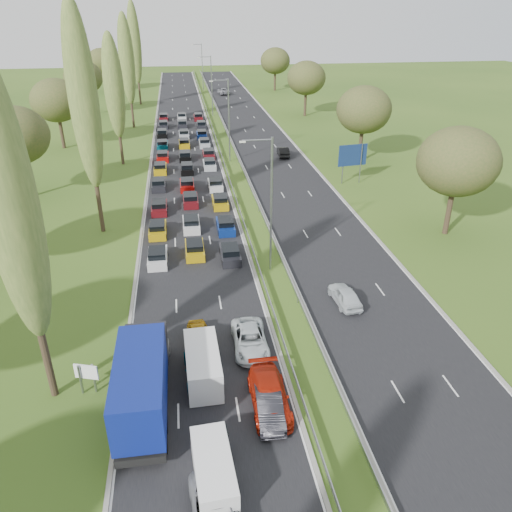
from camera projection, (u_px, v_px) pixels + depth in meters
ground at (229, 158)px, 77.87m from camera, size 260.00×260.00×0.00m
near_carriageway at (185, 155)px, 79.17m from camera, size 10.50×215.00×0.04m
far_carriageway at (268, 152)px, 80.98m from camera, size 10.50×215.00×0.04m
central_reservation at (227, 150)px, 79.83m from camera, size 2.36×215.00×0.32m
lamp_columns at (229, 121)px, 73.39m from camera, size 0.18×140.18×12.00m
poplar_row at (103, 89)px, 59.68m from camera, size 2.80×127.80×22.44m
woodland_left at (6, 143)px, 55.52m from camera, size 8.00×166.00×11.10m
woodland_right at (386, 122)px, 65.27m from camera, size 8.00×153.00×11.10m
traffic_queue_fill at (186, 162)px, 74.37m from camera, size 9.11×68.45×0.80m
near_car_2 at (149, 364)px, 32.09m from camera, size 2.75×5.53×1.51m
near_car_7 at (201, 366)px, 31.94m from camera, size 2.28×5.17×1.48m
near_car_8 at (199, 338)px, 34.85m from camera, size 1.82×3.93×1.30m
near_car_9 at (269, 406)px, 28.87m from camera, size 1.67×4.33×1.41m
near_car_10 at (250, 340)px, 34.56m from camera, size 2.41×5.07×1.40m
near_car_11 at (269, 395)px, 29.52m from camera, size 2.23×5.39×1.56m
far_car_0 at (345, 295)px, 39.75m from camera, size 1.98×4.30×1.43m
far_car_1 at (283, 152)px, 78.16m from camera, size 1.85×4.57×1.48m
far_car_2 at (223, 91)px, 131.76m from camera, size 3.12×5.91×1.59m
blue_lorry at (142, 380)px, 28.76m from camera, size 2.71×9.76×4.12m
white_van_front at (213, 468)px, 24.69m from camera, size 1.83×4.67×1.88m
white_van_rear at (203, 362)px, 31.80m from camera, size 2.08×5.31×2.13m
info_sign at (87, 375)px, 30.31m from camera, size 1.46×0.56×2.10m
direction_sign at (353, 157)px, 65.29m from camera, size 3.98×0.66×5.20m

